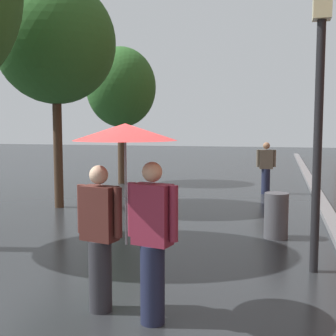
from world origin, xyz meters
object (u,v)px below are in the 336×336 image
Objects in this scene: street_tree_2 at (121,88)px; litter_bin at (276,216)px; couple_under_umbrella at (125,190)px; street_tree_1 at (55,43)px; pedestrian_walking_midground at (266,168)px; street_lamp_post at (319,112)px.

street_tree_2 is 5.76× the size of litter_bin.
couple_under_umbrella is (3.98, -10.51, -2.05)m from street_tree_2.
street_tree_1 is 6.68× the size of litter_bin.
street_tree_2 is at bearing 129.76° from litter_bin.
pedestrian_walking_midground is (5.17, -1.26, -2.64)m from street_tree_2.
couple_under_umbrella is at bearing -55.49° from street_tree_1.
street_lamp_post is at bearing 44.32° from couple_under_umbrella.
street_tree_1 is 6.82m from litter_bin.
street_tree_2 is at bearing 166.30° from pedestrian_walking_midground.
litter_bin is at bearing -18.24° from street_tree_1.
street_lamp_post is at bearing -82.76° from pedestrian_walking_midground.
street_lamp_post is (2.10, 2.05, 0.88)m from couple_under_umbrella.
pedestrian_walking_midground is at bearing 82.70° from couple_under_umbrella.
litter_bin is (1.55, 3.85, -0.97)m from couple_under_umbrella.
street_tree_2 is (-0.11, 4.87, -0.70)m from street_tree_1.
litter_bin is (5.43, -1.79, -3.71)m from street_tree_1.
couple_under_umbrella is 3.06m from street_lamp_post.
pedestrian_walking_midground is (-0.91, 7.20, -1.46)m from street_lamp_post.
litter_bin is (-0.55, 1.80, -1.85)m from street_lamp_post.
street_tree_1 is 1.48× the size of street_lamp_post.
pedestrian_walking_midground is at bearing 97.24° from street_lamp_post.
street_lamp_post is at bearing -31.00° from street_tree_1.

